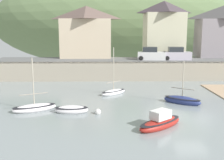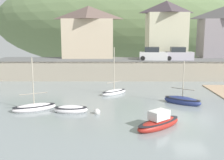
# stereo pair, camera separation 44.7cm
# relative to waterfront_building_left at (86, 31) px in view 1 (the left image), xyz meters

# --- Properties ---
(quay_seawall) EXTENTS (48.00, 9.40, 2.40)m
(quay_seawall) POSITION_rel_waterfront_building_left_xyz_m (10.12, -7.70, -5.26)
(quay_seawall) COLOR #9E9481
(quay_seawall) RESTS_ON ground
(hillside_backdrop) EXTENTS (80.00, 44.00, 25.55)m
(hillside_backdrop) POSITION_rel_waterfront_building_left_xyz_m (12.62, 30.00, 2.33)
(hillside_backdrop) COLOR #688051
(hillside_backdrop) RESTS_ON ground
(waterfront_building_left) EXTENTS (8.29, 6.28, 8.29)m
(waterfront_building_left) POSITION_rel_waterfront_building_left_xyz_m (0.00, 0.00, 0.00)
(waterfront_building_left) COLOR beige
(waterfront_building_left) RESTS_ON ground
(waterfront_building_centre) EXTENTS (6.44, 6.08, 9.10)m
(waterfront_building_centre) POSITION_rel_waterfront_building_left_xyz_m (12.67, 0.00, 0.41)
(waterfront_building_centre) COLOR beige
(waterfront_building_centre) RESTS_ON ground
(waterfront_building_right) EXTENTS (9.10, 4.50, 8.49)m
(waterfront_building_right) POSITION_rel_waterfront_building_left_xyz_m (22.76, -0.00, 0.12)
(waterfront_building_right) COLOR gray
(waterfront_building_right) RESTS_ON ground
(fishing_boat_green) EXTENTS (3.93, 3.58, 1.42)m
(fishing_boat_green) POSITION_rel_waterfront_building_left_xyz_m (7.28, -27.17, -6.27)
(fishing_boat_green) COLOR #A0231C
(fishing_boat_green) RESTS_ON ground
(sailboat_white_hull) EXTENTS (3.59, 2.99, 4.20)m
(sailboat_white_hull) POSITION_rel_waterfront_building_left_xyz_m (10.53, -20.76, -6.32)
(sailboat_white_hull) COLOR navy
(sailboat_white_hull) RESTS_ON ground
(sailboat_tall_mast) EXTENTS (3.10, 2.88, 5.17)m
(sailboat_tall_mast) POSITION_rel_waterfront_building_left_xyz_m (4.15, -16.84, -6.37)
(sailboat_tall_mast) COLOR white
(sailboat_tall_mast) RESTS_ON ground
(sailboat_far_left) EXTENTS (2.84, 1.28, 0.74)m
(sailboat_far_left) POSITION_rel_waterfront_building_left_xyz_m (0.50, -23.49, -6.38)
(sailboat_far_left) COLOR white
(sailboat_far_left) RESTS_ON ground
(rowboat_small_beached) EXTENTS (3.92, 2.86, 4.71)m
(rowboat_small_beached) POSITION_rel_waterfront_building_left_xyz_m (-2.73, -22.95, -6.36)
(rowboat_small_beached) COLOR white
(rowboat_small_beached) RESTS_ON ground
(parked_car_near_slipway) EXTENTS (4.26, 2.13, 1.95)m
(parked_car_near_slipway) POSITION_rel_waterfront_building_left_xyz_m (10.02, -4.50, -3.41)
(parked_car_near_slipway) COLOR silver
(parked_car_near_slipway) RESTS_ON ground
(parked_car_by_wall) EXTENTS (4.17, 1.89, 1.95)m
(parked_car_by_wall) POSITION_rel_waterfront_building_left_xyz_m (13.91, -4.50, -3.41)
(parked_car_by_wall) COLOR #BBB4C3
(parked_car_by_wall) RESTS_ON ground
(mooring_buoy) EXTENTS (0.53, 0.53, 0.53)m
(mooring_buoy) POSITION_rel_waterfront_building_left_xyz_m (2.73, -23.94, -6.45)
(mooring_buoy) COLOR silver
(mooring_buoy) RESTS_ON ground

